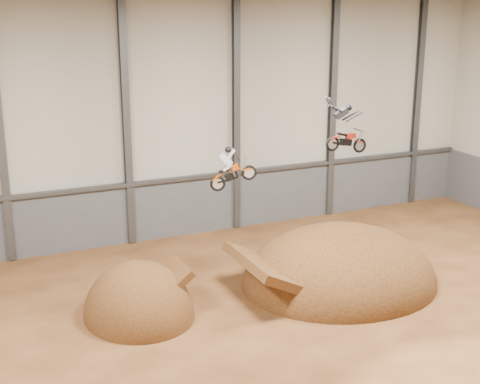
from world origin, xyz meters
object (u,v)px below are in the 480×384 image
takeoff_ramp (139,315)px  fmx_rider_b (346,126)px  landing_ramp (339,283)px  fmx_rider_a (236,164)px

takeoff_ramp → fmx_rider_b: fmx_rider_b is taller
takeoff_ramp → fmx_rider_b: 12.43m
takeoff_ramp → landing_ramp: bearing=-3.7°
takeoff_ramp → landing_ramp: landing_ramp is taller
fmx_rider_a → fmx_rider_b: fmx_rider_b is taller
fmx_rider_a → fmx_rider_b: bearing=-30.3°
takeoff_ramp → landing_ramp: 10.13m
takeoff_ramp → landing_ramp: size_ratio=0.57×
landing_ramp → fmx_rider_b: 8.86m
takeoff_ramp → landing_ramp: (10.11, -0.65, 0.00)m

